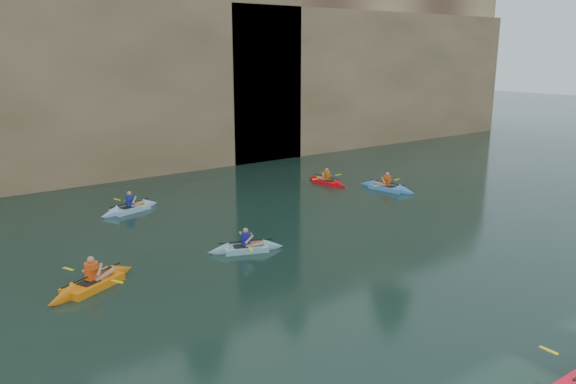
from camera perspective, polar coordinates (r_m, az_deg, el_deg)
ground at (r=13.02m, az=10.23°, el=-17.51°), size 160.00×160.00×0.00m
cliff at (r=38.37m, az=-24.45°, el=11.77°), size 70.00×16.00×12.00m
cliff_slab_center at (r=31.78m, az=-17.88°, el=11.55°), size 24.00×2.40×11.40m
cliff_slab_east at (r=42.67m, az=9.03°, el=11.50°), size 26.00×2.40×9.84m
sea_cave_east at (r=34.90m, az=-4.51°, el=6.67°), size 5.00×1.00×4.50m
kayaker_orange at (r=17.65m, az=-19.22°, el=-8.75°), size 3.22×2.21×1.23m
kayaker_ltblue_near at (r=19.64m, az=-4.30°, el=-5.68°), size 2.74×2.01×1.06m
kayaker_red_far at (r=29.46m, az=3.95°, el=1.08°), size 2.08×2.86×1.03m
kayaker_ltblue_mid at (r=25.29m, az=-15.74°, el=-1.61°), size 3.02×2.16×1.12m
kayaker_blue_east at (r=28.50m, az=10.01°, el=0.47°), size 2.22×3.25×1.13m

